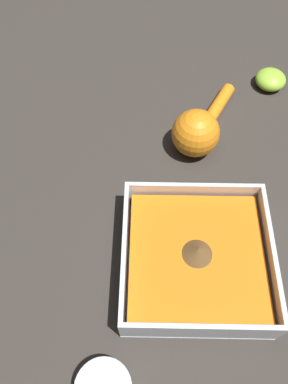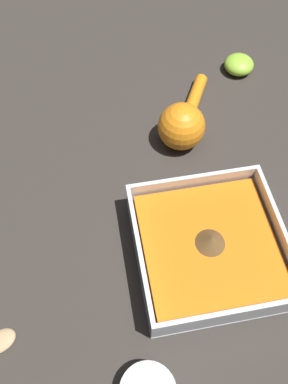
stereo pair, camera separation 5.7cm
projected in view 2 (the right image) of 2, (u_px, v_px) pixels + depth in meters
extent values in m
plane|color=#332D28|center=(184.00, 285.00, 0.53)|extent=(4.00, 4.00, 0.00)
cube|color=silver|center=(206.00, 254.00, 0.55)|extent=(0.20, 0.20, 0.01)
cube|color=silver|center=(276.00, 234.00, 0.53)|extent=(0.20, 0.01, 0.06)
cube|color=silver|center=(140.00, 257.00, 0.51)|extent=(0.20, 0.01, 0.06)
cube|color=silver|center=(230.00, 316.00, 0.47)|extent=(0.01, 0.19, 0.06)
cube|color=silver|center=(192.00, 186.00, 0.57)|extent=(0.01, 0.19, 0.06)
cube|color=orange|center=(208.00, 248.00, 0.53)|extent=(0.18, 0.18, 0.04)
cone|color=brown|center=(211.00, 240.00, 0.50)|extent=(0.04, 0.04, 0.02)
sphere|color=orange|center=(181.00, 127.00, 0.62)|extent=(0.08, 0.08, 0.08)
cylinder|color=orange|center=(194.00, 99.00, 0.69)|extent=(0.11, 0.07, 0.02)
ellipsoid|color=#93CC38|center=(239.00, 65.00, 0.74)|extent=(0.06, 0.06, 0.03)
ellipsoid|color=tan|center=(1.00, 341.00, 0.48)|extent=(0.04, 0.05, 0.01)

